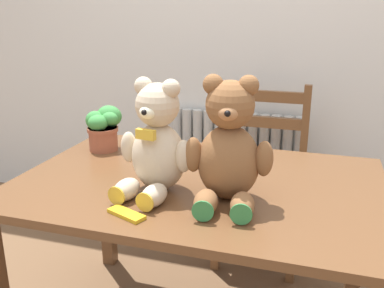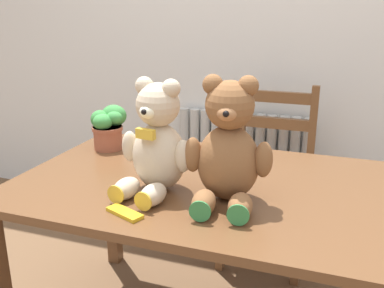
# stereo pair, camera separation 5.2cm
# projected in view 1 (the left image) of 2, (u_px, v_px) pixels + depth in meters

# --- Properties ---
(wall_back) EXTENTS (8.00, 0.04, 2.60)m
(wall_back) POSITION_uv_depth(u_px,v_px,m) (256.00, 11.00, 2.45)
(wall_back) COLOR silver
(wall_back) RESTS_ON ground_plane
(radiator) EXTENTS (0.84, 0.10, 0.71)m
(radiator) POSITION_uv_depth(u_px,v_px,m) (234.00, 172.00, 2.71)
(radiator) COLOR beige
(radiator) RESTS_ON ground_plane
(dining_table) EXTENTS (1.33, 0.90, 0.71)m
(dining_table) POSITION_uv_depth(u_px,v_px,m) (198.00, 203.00, 1.60)
(dining_table) COLOR brown
(dining_table) RESTS_ON ground_plane
(wooden_chair_behind) EXTENTS (0.43, 0.45, 0.93)m
(wooden_chair_behind) POSITION_uv_depth(u_px,v_px,m) (263.00, 175.00, 2.32)
(wooden_chair_behind) COLOR brown
(wooden_chair_behind) RESTS_ON ground_plane
(teddy_bear_left) EXTENTS (0.28, 0.29, 0.39)m
(teddy_bear_left) POSITION_uv_depth(u_px,v_px,m) (156.00, 144.00, 1.44)
(teddy_bear_left) COLOR beige
(teddy_bear_left) RESTS_ON dining_table
(teddy_bear_right) EXTENTS (0.29, 0.30, 0.41)m
(teddy_bear_right) POSITION_uv_depth(u_px,v_px,m) (229.00, 149.00, 1.36)
(teddy_bear_right) COLOR brown
(teddy_bear_right) RESTS_ON dining_table
(potted_plant) EXTENTS (0.15, 0.16, 0.19)m
(potted_plant) POSITION_uv_depth(u_px,v_px,m) (103.00, 127.00, 1.89)
(potted_plant) COLOR #9E5138
(potted_plant) RESTS_ON dining_table
(chocolate_bar) EXTENTS (0.14, 0.09, 0.01)m
(chocolate_bar) POSITION_uv_depth(u_px,v_px,m) (126.00, 214.00, 1.30)
(chocolate_bar) COLOR gold
(chocolate_bar) RESTS_ON dining_table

